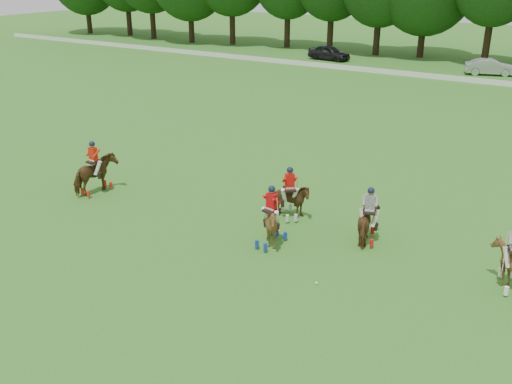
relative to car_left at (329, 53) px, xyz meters
The scene contains 9 objects.
ground 44.91m from the car_left, 71.18° to the right, with size 180.00×180.00×0.00m, color #34681D.
boundary_rail 15.18m from the car_left, 17.26° to the right, with size 120.00×0.10×0.44m, color white.
car_left is the anchor object (origin of this frame).
car_mid 16.06m from the car_left, ahead, with size 1.52×4.37×1.44m, color #AEAEB3.
polo_red_a 39.86m from the car_left, 79.81° to the right, with size 1.29×2.10×2.41m.
polo_red_b 40.16m from the car_left, 67.11° to the right, with size 1.88×1.86×2.17m.
polo_red_c 42.67m from the car_left, 67.63° to the right, with size 1.49×1.63×2.33m.
polo_stripe_a 41.94m from the car_left, 62.89° to the right, with size 1.28×1.85×2.15m.
polo_ball 45.17m from the car_left, 65.32° to the right, with size 0.09×0.09×0.09m, color white.
Camera 1 is at (11.12, -13.03, 9.64)m, focal length 40.00 mm.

